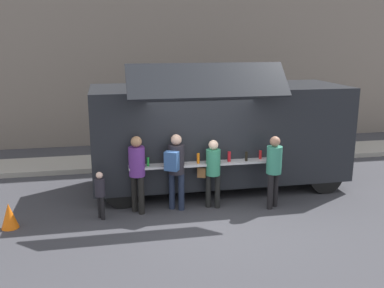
{
  "coord_description": "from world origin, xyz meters",
  "views": [
    {
      "loc": [
        -2.15,
        -8.88,
        3.9
      ],
      "look_at": [
        -0.06,
        1.53,
        1.3
      ],
      "focal_mm": 40.55,
      "sensor_mm": 36.0,
      "label": 1
    }
  ],
  "objects_px": {
    "customer_mid_with_backpack": "(176,165)",
    "child_near_queue": "(100,191)",
    "food_truck_main": "(219,132)",
    "trash_bin": "(307,143)",
    "customer_rear_waiting": "(137,168)",
    "traffic_cone_orange": "(9,216)",
    "customer_front_ordering": "(212,168)",
    "customer_extra_browsing": "(274,166)"
  },
  "relations": [
    {
      "from": "food_truck_main",
      "to": "child_near_queue",
      "type": "xyz_separation_m",
      "value": [
        -3.1,
        -1.61,
        -0.84
      ]
    },
    {
      "from": "customer_mid_with_backpack",
      "to": "child_near_queue",
      "type": "distance_m",
      "value": 1.77
    },
    {
      "from": "customer_front_ordering",
      "to": "child_near_queue",
      "type": "height_order",
      "value": "customer_front_ordering"
    },
    {
      "from": "food_truck_main",
      "to": "traffic_cone_orange",
      "type": "xyz_separation_m",
      "value": [
        -4.99,
        -1.73,
        -1.21
      ]
    },
    {
      "from": "child_near_queue",
      "to": "customer_extra_browsing",
      "type": "bearing_deg",
      "value": -29.62
    },
    {
      "from": "child_near_queue",
      "to": "trash_bin",
      "type": "bearing_deg",
      "value": 2.29
    },
    {
      "from": "traffic_cone_orange",
      "to": "customer_mid_with_backpack",
      "type": "height_order",
      "value": "customer_mid_with_backpack"
    },
    {
      "from": "trash_bin",
      "to": "child_near_queue",
      "type": "height_order",
      "value": "child_near_queue"
    },
    {
      "from": "traffic_cone_orange",
      "to": "child_near_queue",
      "type": "height_order",
      "value": "child_near_queue"
    },
    {
      "from": "customer_rear_waiting",
      "to": "child_near_queue",
      "type": "height_order",
      "value": "customer_rear_waiting"
    },
    {
      "from": "traffic_cone_orange",
      "to": "customer_extra_browsing",
      "type": "xyz_separation_m",
      "value": [
        5.85,
        -0.01,
        0.76
      ]
    },
    {
      "from": "customer_rear_waiting",
      "to": "food_truck_main",
      "type": "bearing_deg",
      "value": -4.28
    },
    {
      "from": "customer_rear_waiting",
      "to": "trash_bin",
      "type": "bearing_deg",
      "value": -4.13
    },
    {
      "from": "trash_bin",
      "to": "customer_front_ordering",
      "type": "distance_m",
      "value": 5.69
    },
    {
      "from": "food_truck_main",
      "to": "customer_mid_with_backpack",
      "type": "bearing_deg",
      "value": -134.08
    },
    {
      "from": "customer_front_ordering",
      "to": "customer_mid_with_backpack",
      "type": "bearing_deg",
      "value": 111.52
    },
    {
      "from": "trash_bin",
      "to": "customer_rear_waiting",
      "type": "distance_m",
      "value": 7.07
    },
    {
      "from": "customer_front_ordering",
      "to": "customer_extra_browsing",
      "type": "bearing_deg",
      "value": -79.73
    },
    {
      "from": "customer_front_ordering",
      "to": "child_near_queue",
      "type": "relative_size",
      "value": 1.51
    },
    {
      "from": "food_truck_main",
      "to": "customer_front_ordering",
      "type": "distance_m",
      "value": 1.63
    },
    {
      "from": "traffic_cone_orange",
      "to": "customer_mid_with_backpack",
      "type": "bearing_deg",
      "value": 4.66
    },
    {
      "from": "customer_rear_waiting",
      "to": "customer_extra_browsing",
      "type": "distance_m",
      "value": 3.15
    },
    {
      "from": "trash_bin",
      "to": "customer_front_ordering",
      "type": "relative_size",
      "value": 0.58
    },
    {
      "from": "customer_rear_waiting",
      "to": "child_near_queue",
      "type": "xyz_separation_m",
      "value": [
        -0.83,
        -0.2,
        -0.43
      ]
    },
    {
      "from": "child_near_queue",
      "to": "food_truck_main",
      "type": "bearing_deg",
      "value": -0.34
    },
    {
      "from": "customer_mid_with_backpack",
      "to": "child_near_queue",
      "type": "bearing_deg",
      "value": 126.55
    },
    {
      "from": "customer_rear_waiting",
      "to": "customer_extra_browsing",
      "type": "relative_size",
      "value": 1.04
    },
    {
      "from": "food_truck_main",
      "to": "trash_bin",
      "type": "xyz_separation_m",
      "value": [
        3.7,
        2.32,
        -1.02
      ]
    },
    {
      "from": "trash_bin",
      "to": "customer_extra_browsing",
      "type": "distance_m",
      "value": 4.98
    },
    {
      "from": "customer_front_ordering",
      "to": "customer_rear_waiting",
      "type": "distance_m",
      "value": 1.74
    },
    {
      "from": "traffic_cone_orange",
      "to": "customer_front_ordering",
      "type": "height_order",
      "value": "customer_front_ordering"
    },
    {
      "from": "traffic_cone_orange",
      "to": "child_near_queue",
      "type": "distance_m",
      "value": 1.93
    },
    {
      "from": "traffic_cone_orange",
      "to": "customer_extra_browsing",
      "type": "height_order",
      "value": "customer_extra_browsing"
    },
    {
      "from": "food_truck_main",
      "to": "customer_rear_waiting",
      "type": "xyz_separation_m",
      "value": [
        -2.27,
        -1.41,
        -0.42
      ]
    },
    {
      "from": "traffic_cone_orange",
      "to": "customer_mid_with_backpack",
      "type": "xyz_separation_m",
      "value": [
        3.6,
        0.29,
        0.82
      ]
    },
    {
      "from": "customer_front_ordering",
      "to": "food_truck_main",
      "type": "bearing_deg",
      "value": 1.93
    },
    {
      "from": "child_near_queue",
      "to": "customer_mid_with_backpack",
      "type": "bearing_deg",
      "value": -21.99
    },
    {
      "from": "traffic_cone_orange",
      "to": "customer_extra_browsing",
      "type": "bearing_deg",
      "value": -0.09
    },
    {
      "from": "customer_mid_with_backpack",
      "to": "child_near_queue",
      "type": "xyz_separation_m",
      "value": [
        -1.71,
        -0.17,
        -0.45
      ]
    },
    {
      "from": "traffic_cone_orange",
      "to": "customer_mid_with_backpack",
      "type": "relative_size",
      "value": 0.31
    },
    {
      "from": "trash_bin",
      "to": "customer_extra_browsing",
      "type": "height_order",
      "value": "customer_extra_browsing"
    },
    {
      "from": "trash_bin",
      "to": "customer_rear_waiting",
      "type": "xyz_separation_m",
      "value": [
        -5.97,
        -3.73,
        0.6
      ]
    }
  ]
}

